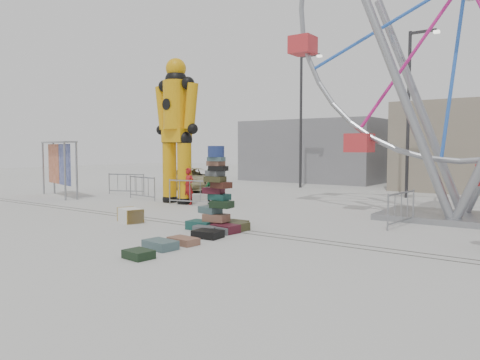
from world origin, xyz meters
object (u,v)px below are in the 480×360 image
Objects in this scene: parked_suv at (193,179)px; crash_test_dummy at (176,125)px; lamp_post_right at (410,105)px; barricade_wheel_front at (401,209)px; lamp_post_left at (302,114)px; barricade_dummy_c at (190,192)px; ferris_wheel at (465,9)px; steamer_trunk at (130,215)px; barricade_dummy_a at (126,184)px; pedestrian_green at (211,187)px; pedestrian_black at (212,184)px; banner_scaffold at (59,155)px; barricade_dummy_b at (142,188)px; suitcase_tower at (217,207)px; pedestrian_red at (188,186)px.

crash_test_dummy is at bearing -117.74° from parked_suv.
lamp_post_right reaches higher than barricade_wheel_front.
barricade_dummy_c is at bearing -87.79° from lamp_post_left.
ferris_wheel is 7.06× the size of barricade_wheel_front.
barricade_dummy_a is (-7.29, 5.95, 0.33)m from steamer_trunk.
crash_test_dummy is 3.25m from pedestrian_green.
barricade_dummy_a is at bearing 160.55° from steamer_trunk.
lamp_post_right is at bearing -111.44° from pedestrian_black.
barricade_wheel_front is (7.47, 4.41, 0.33)m from steamer_trunk.
barricade_dummy_c is at bearing 94.01° from barricade_wheel_front.
banner_scaffold reaches higher than parked_suv.
barricade_dummy_b is at bearing -138.36° from parked_suv.
banner_scaffold is at bearing -125.53° from pedestrian_green.
ferris_wheel is (5.42, 6.20, 6.25)m from suitcase_tower.
pedestrian_green reaches higher than pedestrian_red.
pedestrian_red reaches higher than barricade_dummy_b.
lamp_post_left is at bearing 81.94° from barricade_dummy_b.
pedestrian_red is at bearing -129.19° from lamp_post_right.
lamp_post_right is 4.00× the size of barricade_dummy_b.
lamp_post_right is at bearing 41.06° from pedestrian_red.
barricade_dummy_c is at bearing -112.43° from parked_suv.
pedestrian_red is at bearing -35.10° from barricade_dummy_a.
barricade_wheel_front is at bearing 40.85° from pedestrian_green.
barricade_dummy_b is 1.00× the size of barricade_wheel_front.
banner_scaffold is 7.84m from barricade_dummy_c.
suitcase_tower is at bearing -32.74° from crash_test_dummy.
barricade_wheel_front is 8.05m from pedestrian_green.
pedestrian_green is 0.35× the size of parked_suv.
ferris_wheel is at bearing 55.50° from pedestrian_green.
lamp_post_right reaches higher than pedestrian_green.
barricade_dummy_c is 8.93m from barricade_wheel_front.
crash_test_dummy is (-0.59, -10.25, -1.04)m from lamp_post_left.
barricade_dummy_a is 1.00× the size of barricade_dummy_b.
ferris_wheel is 11.47m from pedestrian_black.
pedestrian_black is (-0.98, 5.35, 0.67)m from steamer_trunk.
banner_scaffold is at bearing -121.27° from lamp_post_left.
crash_test_dummy is 6.93m from parked_suv.
steamer_trunk is at bearing 117.57° from pedestrian_black.
suitcase_tower is 1.25× the size of barricade_wheel_front.
pedestrian_green is at bearing -82.75° from lamp_post_left.
lamp_post_right is 1.76× the size of parked_suv.
banner_scaffold reaches higher than suitcase_tower.
barricade_dummy_a is 0.44× the size of parked_suv.
barricade_dummy_c is 1.04m from pedestrian_black.
lamp_post_left is 1.23× the size of crash_test_dummy.
lamp_post_left is 4.00× the size of barricade_wheel_front.
steamer_trunk is 6.79m from barricade_dummy_b.
ferris_wheel reaches higher than barricade_dummy_c.
barricade_dummy_c is (0.41, -10.51, -3.93)m from lamp_post_left.
barricade_dummy_a is 14.84m from barricade_wheel_front.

